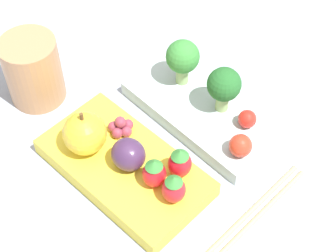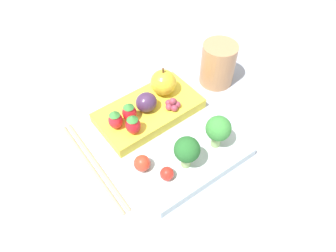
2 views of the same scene
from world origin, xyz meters
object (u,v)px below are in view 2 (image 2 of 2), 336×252
at_px(cherry_tomato_1, 167,174).
at_px(grape_cluster, 173,104).
at_px(bento_box_fruit, 148,112).
at_px(broccoli_floret_1, 187,150).
at_px(drinking_cup, 218,64).
at_px(bento_box_savoury, 191,159).
at_px(strawberry_2, 133,124).
at_px(cherry_tomato_0, 142,163).
at_px(plum, 146,102).
at_px(apple, 163,82).
at_px(strawberry_1, 115,120).
at_px(strawberry_0, 129,112).
at_px(chopsticks_pair, 94,164).
at_px(broccoli_floret_0, 218,129).

relative_size(cherry_tomato_1, grape_cluster, 0.73).
relative_size(bento_box_fruit, broccoli_floret_1, 3.14).
bearing_deg(drinking_cup, bento_box_savoury, 34.81).
bearing_deg(bento_box_savoury, strawberry_2, -64.67).
bearing_deg(cherry_tomato_0, bento_box_savoury, 158.23).
distance_m(plum, drinking_cup, 0.17).
relative_size(apple, strawberry_2, 1.45).
bearing_deg(cherry_tomato_1, strawberry_1, -86.78).
xyz_separation_m(strawberry_0, chopsticks_pair, (0.10, 0.03, -0.04)).
xyz_separation_m(broccoli_floret_1, chopsticks_pair, (0.11, -0.10, -0.06)).
bearing_deg(cherry_tomato_0, cherry_tomato_1, 117.75).
relative_size(broccoli_floret_1, strawberry_1, 1.59).
xyz_separation_m(broccoli_floret_0, apple, (-0.01, -0.15, -0.01)).
bearing_deg(chopsticks_pair, strawberry_0, -162.06).
xyz_separation_m(strawberry_0, plum, (-0.04, -0.00, -0.00)).
distance_m(broccoli_floret_0, plum, 0.14).
xyz_separation_m(broccoli_floret_1, apple, (-0.07, -0.15, -0.01)).
bearing_deg(cherry_tomato_0, strawberry_0, -112.82).
xyz_separation_m(broccoli_floret_1, plum, (-0.02, -0.14, -0.02)).
height_order(broccoli_floret_0, strawberry_0, broccoli_floret_0).
height_order(bento_box_savoury, chopsticks_pair, bento_box_savoury).
bearing_deg(strawberry_2, strawberry_0, -111.16).
distance_m(strawberry_1, plum, 0.07).
xyz_separation_m(apple, chopsticks_pair, (0.19, 0.05, -0.04)).
bearing_deg(plum, strawberry_1, 1.36).
bearing_deg(cherry_tomato_0, strawberry_1, -97.22).
distance_m(broccoli_floret_1, drinking_cup, 0.23).
height_order(bento_box_savoury, strawberry_0, strawberry_0).
xyz_separation_m(strawberry_2, grape_cluster, (-0.09, -0.00, -0.01)).
bearing_deg(strawberry_1, strawberry_0, -179.93).
xyz_separation_m(cherry_tomato_1, drinking_cup, (-0.23, -0.13, 0.01)).
height_order(cherry_tomato_0, strawberry_0, strawberry_0).
bearing_deg(bento_box_savoury, broccoli_floret_1, 21.27).
xyz_separation_m(cherry_tomato_0, chopsticks_pair, (0.06, -0.07, -0.03)).
xyz_separation_m(broccoli_floret_1, grape_cluster, (-0.06, -0.11, -0.03)).
bearing_deg(cherry_tomato_1, strawberry_0, -98.83).
distance_m(bento_box_savoury, strawberry_2, 0.11).
distance_m(grape_cluster, drinking_cup, 0.14).
bearing_deg(cherry_tomato_0, apple, -138.72).
relative_size(broccoli_floret_1, chopsticks_pair, 0.30).
height_order(broccoli_floret_0, broccoli_floret_1, broccoli_floret_0).
bearing_deg(strawberry_0, grape_cluster, 162.45).
height_order(broccoli_floret_1, grape_cluster, broccoli_floret_1).
height_order(cherry_tomato_0, chopsticks_pair, cherry_tomato_0).
distance_m(bento_box_fruit, drinking_cup, 0.17).
xyz_separation_m(apple, grape_cluster, (0.01, 0.04, -0.02)).
height_order(strawberry_0, strawberry_1, same).
distance_m(cherry_tomato_0, plum, 0.13).
height_order(strawberry_2, grape_cluster, strawberry_2).
relative_size(apple, drinking_cup, 0.66).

